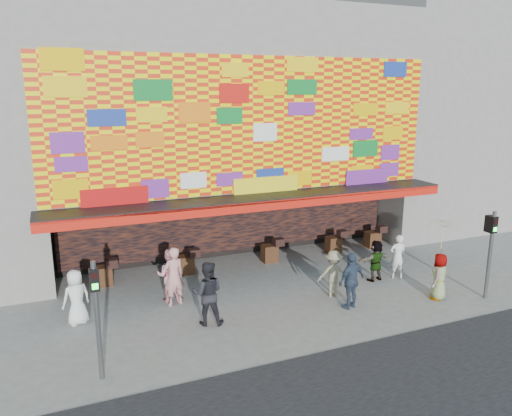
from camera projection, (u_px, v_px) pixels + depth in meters
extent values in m
plane|color=slate|center=(300.00, 311.00, 15.78)|extent=(90.00, 90.00, 0.00)
cube|color=gray|center=(217.00, 97.00, 21.44)|extent=(15.00, 8.00, 7.00)
cube|color=black|center=(212.00, 205.00, 23.50)|extent=(15.00, 6.00, 3.00)
cube|color=gray|center=(46.00, 248.00, 17.18)|extent=(0.40, 2.00, 3.00)
cube|color=gray|center=(392.00, 210.00, 22.65)|extent=(0.40, 2.00, 3.00)
cube|color=black|center=(259.00, 197.00, 18.13)|extent=(15.20, 1.60, 0.12)
cube|color=red|center=(267.00, 206.00, 17.46)|extent=(15.20, 0.04, 0.35)
cube|color=#FFED00|center=(253.00, 125.00, 18.04)|extent=(14.80, 0.08, 4.90)
cube|color=black|center=(235.00, 220.00, 20.66)|extent=(14.00, 0.25, 2.50)
cube|color=gray|center=(450.00, 105.00, 26.43)|extent=(11.00, 8.00, 12.00)
cylinder|color=#59595B|center=(98.00, 321.00, 11.76)|extent=(0.12, 0.12, 3.00)
cube|color=black|center=(94.00, 280.00, 11.51)|extent=(0.22, 0.18, 0.55)
cube|color=black|center=(94.00, 276.00, 11.40)|extent=(0.14, 0.02, 0.14)
cube|color=#19E533|center=(95.00, 286.00, 11.46)|extent=(0.14, 0.02, 0.14)
cylinder|color=#59595B|center=(490.00, 256.00, 16.41)|extent=(0.12, 0.12, 3.00)
cube|color=black|center=(493.00, 225.00, 16.16)|extent=(0.22, 0.18, 0.55)
cube|color=black|center=(496.00, 222.00, 16.05)|extent=(0.14, 0.02, 0.14)
cube|color=#19E533|center=(495.00, 229.00, 16.11)|extent=(0.14, 0.02, 0.14)
imported|color=white|center=(76.00, 297.00, 14.74)|extent=(0.96, 0.79, 1.68)
imported|color=#D18A87|center=(174.00, 276.00, 16.01)|extent=(0.80, 0.63, 1.95)
imported|color=black|center=(208.00, 293.00, 14.71)|extent=(1.14, 1.01, 1.94)
imported|color=gray|center=(333.00, 274.00, 16.73)|extent=(1.17, 0.90, 1.61)
imported|color=#2F3F53|center=(351.00, 280.00, 15.81)|extent=(1.16, 0.72, 1.85)
imported|color=gray|center=(376.00, 260.00, 18.14)|extent=(1.45, 0.58, 1.52)
imported|color=gray|center=(439.00, 276.00, 16.52)|extent=(0.92, 0.84, 1.58)
imported|color=silver|center=(398.00, 257.00, 18.35)|extent=(0.69, 0.56, 1.66)
imported|color=pink|center=(170.00, 275.00, 16.34)|extent=(1.06, 0.96, 1.79)
imported|color=#D2C084|center=(443.00, 235.00, 16.18)|extent=(1.45, 1.47, 1.05)
cylinder|color=#4C3326|center=(441.00, 263.00, 16.41)|extent=(0.02, 0.02, 1.00)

